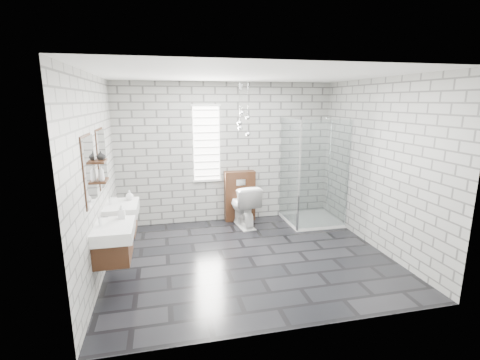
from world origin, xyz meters
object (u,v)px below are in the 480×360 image
object	(u,v)px
vanity_left	(111,232)
shower_enclosure	(310,199)
vanity_right	(119,210)
cistern_panel	(240,196)
toilet	(244,205)

from	to	relation	value
vanity_left	shower_enclosure	xyz separation A→B (m)	(3.41, 1.68, -0.25)
vanity_right	cistern_panel	bearing A→B (deg)	30.68
vanity_right	shower_enclosure	bearing A→B (deg)	12.43
shower_enclosure	toilet	world-z (taller)	shower_enclosure
vanity_left	cistern_panel	world-z (taller)	vanity_left
shower_enclosure	toilet	bearing A→B (deg)	172.16
shower_enclosure	toilet	distance (m)	1.29
cistern_panel	toilet	distance (m)	0.35
vanity_left	toilet	bearing A→B (deg)	41.01
vanity_right	cistern_panel	size ratio (longest dim) A/B	1.57
cistern_panel	shower_enclosure	xyz separation A→B (m)	(1.27, -0.52, 0.00)
vanity_right	shower_enclosure	distance (m)	3.50
vanity_left	cistern_panel	xyz separation A→B (m)	(2.14, 2.20, -0.26)
vanity_right	shower_enclosure	xyz separation A→B (m)	(3.41, 0.75, -0.25)
vanity_left	toilet	distance (m)	2.85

